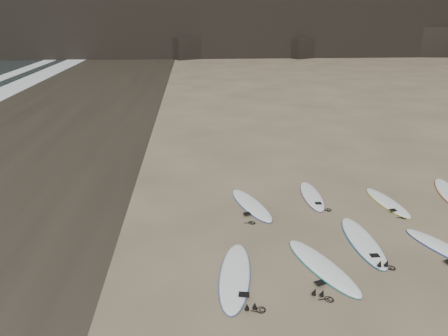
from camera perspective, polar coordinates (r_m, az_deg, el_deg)
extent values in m
plane|color=#897559|center=(12.04, 21.05, -9.50)|extent=(240.00, 240.00, 0.00)
cube|color=#383026|center=(21.76, -25.65, 2.98)|extent=(12.00, 200.00, 0.01)
cube|color=black|center=(56.10, 9.66, 15.22)|extent=(4.23, 4.46, 2.33)
cube|color=black|center=(63.09, 25.19, 14.77)|extent=(5.95, 5.19, 3.59)
cube|color=black|center=(54.59, -5.32, 15.37)|extent=(4.49, 4.76, 2.49)
ellipsoid|color=white|center=(10.08, 1.44, -13.82)|extent=(1.07, 2.84, 0.10)
ellipsoid|color=white|center=(10.64, 12.74, -12.39)|extent=(1.51, 2.70, 0.10)
ellipsoid|color=white|center=(11.93, 17.70, -9.10)|extent=(0.65, 2.68, 0.10)
ellipsoid|color=white|center=(12.36, 27.00, -9.40)|extent=(1.48, 2.41, 0.09)
ellipsoid|color=white|center=(13.39, 3.58, -4.79)|extent=(1.34, 2.61, 0.09)
ellipsoid|color=white|center=(14.27, 11.41, -3.56)|extent=(0.65, 2.36, 0.08)
ellipsoid|color=white|center=(14.46, 20.55, -4.19)|extent=(0.88, 2.33, 0.08)
ellipsoid|color=white|center=(16.08, 27.16, -2.74)|extent=(1.22, 2.44, 0.09)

